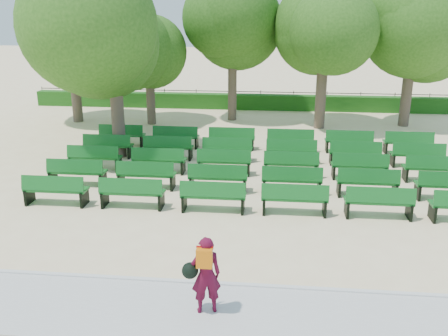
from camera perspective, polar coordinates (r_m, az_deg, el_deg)
name	(u,v)px	position (r m, az deg, el deg)	size (l,w,h in m)	color
ground	(217,189)	(17.31, -0.83, -2.39)	(120.00, 120.00, 0.00)	beige
paving	(175,313)	(10.77, -5.68, -16.12)	(30.00, 2.20, 0.06)	beige
curb	(184,282)	(11.71, -4.54, -12.91)	(30.00, 0.12, 0.10)	silver
hedge	(244,102)	(30.68, 2.29, 7.58)	(26.00, 0.70, 0.90)	#1D5716
fence	(244,108)	(31.15, 2.33, 6.90)	(26.00, 0.10, 1.02)	black
tree_line	(239,124)	(26.86, 1.71, 5.08)	(21.80, 6.80, 7.04)	#32641B
bench_array	(257,173)	(18.68, 3.80, -0.53)	(2.03, 0.70, 1.26)	#105F1E
tree_among	(112,33)	(20.60, -12.67, 14.83)	(5.37, 5.37, 7.47)	brown
person	(205,274)	(10.26, -2.23, -12.00)	(0.83, 0.56, 1.68)	#4C0A22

